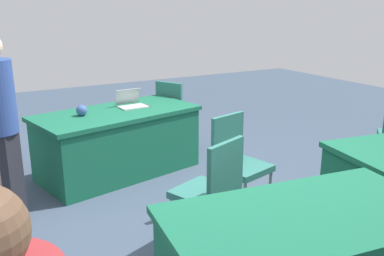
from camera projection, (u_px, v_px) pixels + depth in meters
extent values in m
plane|color=#3D4C60|center=(201.00, 215.00, 4.14)|extent=(14.40, 14.40, 0.00)
cube|color=#196647|center=(117.00, 113.00, 4.99)|extent=(2.01, 1.26, 0.05)
cube|color=#196647|center=(118.00, 144.00, 5.10)|extent=(1.93, 1.21, 0.71)
cube|color=#196647|center=(307.00, 217.00, 2.56)|extent=(1.83, 1.14, 0.05)
cylinder|color=#9E9993|center=(270.00, 192.00, 4.12)|extent=(0.03, 0.03, 0.44)
cylinder|color=#9E9993|center=(244.00, 205.00, 3.87)|extent=(0.03, 0.03, 0.44)
cylinder|color=#9E9993|center=(240.00, 181.00, 4.38)|extent=(0.03, 0.03, 0.44)
cylinder|color=#9E9993|center=(214.00, 192.00, 4.13)|extent=(0.03, 0.03, 0.44)
cube|color=#2D7066|center=(243.00, 168.00, 4.06)|extent=(0.53, 0.53, 0.06)
cube|color=#2D7066|center=(228.00, 137.00, 4.12)|extent=(0.42, 0.14, 0.45)
cylinder|color=#9E9993|center=(172.00, 224.00, 3.52)|extent=(0.03, 0.03, 0.46)
cylinder|color=#9E9993|center=(201.00, 207.00, 3.80)|extent=(0.03, 0.03, 0.46)
cylinder|color=#9E9993|center=(209.00, 239.00, 3.28)|extent=(0.03, 0.03, 0.46)
cylinder|color=#9E9993|center=(237.00, 221.00, 3.56)|extent=(0.03, 0.03, 0.46)
cube|color=#2D7066|center=(205.00, 193.00, 3.47)|extent=(0.57, 0.57, 0.06)
cube|color=#2D7066|center=(226.00, 170.00, 3.27)|extent=(0.41, 0.18, 0.45)
cylinder|color=#9E9993|center=(377.00, 151.00, 5.27)|extent=(0.03, 0.03, 0.45)
cylinder|color=#9E9993|center=(380.00, 161.00, 4.92)|extent=(0.03, 0.03, 0.45)
cylinder|color=#9E9993|center=(174.00, 126.00, 6.38)|extent=(0.03, 0.03, 0.44)
cylinder|color=#9E9993|center=(196.00, 130.00, 6.18)|extent=(0.03, 0.03, 0.44)
cylinder|color=#9E9993|center=(159.00, 132.00, 6.07)|extent=(0.03, 0.03, 0.44)
cylinder|color=#9E9993|center=(181.00, 136.00, 5.87)|extent=(0.03, 0.03, 0.44)
cube|color=#2D7066|center=(177.00, 114.00, 6.06)|extent=(0.59, 0.59, 0.06)
cube|color=#2D7066|center=(169.00, 99.00, 5.82)|extent=(0.23, 0.39, 0.45)
cube|color=#26262D|center=(5.00, 175.00, 4.01)|extent=(0.32, 0.33, 0.84)
cube|color=silver|center=(133.00, 107.00, 5.16)|extent=(0.33, 0.24, 0.02)
cube|color=#B7B7BC|center=(128.00, 96.00, 5.24)|extent=(0.32, 0.09, 0.19)
sphere|color=#3F5999|center=(82.00, 110.00, 4.76)|extent=(0.12, 0.12, 0.12)
cube|color=red|center=(146.00, 106.00, 5.23)|extent=(0.04, 0.18, 0.01)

